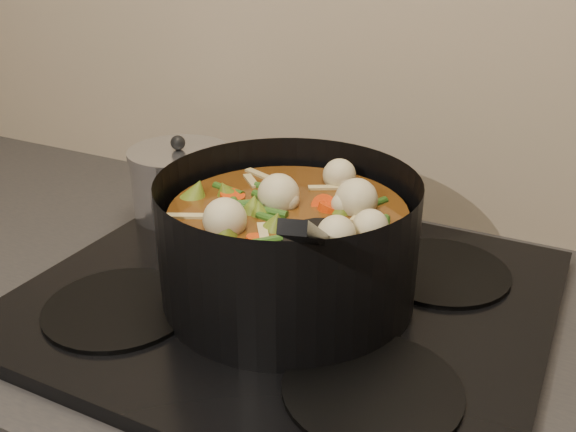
% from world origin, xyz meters
% --- Properties ---
extents(stovetop, '(0.62, 0.54, 0.03)m').
position_xyz_m(stovetop, '(0.00, 1.93, 0.92)').
color(stovetop, black).
rests_on(stovetop, counter).
extents(stockpot, '(0.34, 0.41, 0.23)m').
position_xyz_m(stockpot, '(0.01, 1.92, 1.00)').
color(stockpot, black).
rests_on(stockpot, stovetop).
extents(saucepan, '(0.16, 0.16, 0.13)m').
position_xyz_m(saucepan, '(-0.25, 2.06, 0.98)').
color(saucepan, silver).
rests_on(saucepan, stovetop).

